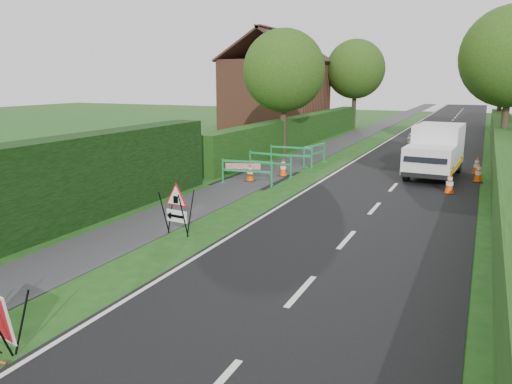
% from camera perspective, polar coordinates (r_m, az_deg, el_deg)
% --- Properties ---
extents(ground, '(120.00, 120.00, 0.00)m').
position_cam_1_polar(ground, '(10.20, -10.42, -10.87)').
color(ground, '#1B4513').
rests_on(ground, ground).
extents(road_surface, '(6.00, 90.00, 0.02)m').
position_cam_1_polar(road_surface, '(42.89, 20.65, 6.57)').
color(road_surface, black).
rests_on(road_surface, ground).
extents(footpath, '(2.00, 90.00, 0.02)m').
position_cam_1_polar(footpath, '(43.62, 13.39, 7.13)').
color(footpath, '#2D2D30').
rests_on(footpath, ground).
extents(hedge_west_far, '(1.00, 24.00, 1.80)m').
position_cam_1_polar(hedge_west_far, '(31.65, 5.09, 5.39)').
color(hedge_west_far, '#14380F').
rests_on(hedge_west_far, ground).
extents(hedge_east, '(1.20, 50.00, 1.50)m').
position_cam_1_polar(hedge_east, '(23.96, 26.68, 1.68)').
color(hedge_east, '#14380F').
rests_on(hedge_east, ground).
extents(house_west, '(7.50, 7.40, 7.88)m').
position_cam_1_polar(house_west, '(40.67, 2.27, 11.16)').
color(house_west, brown).
rests_on(house_west, ground).
extents(tree_nw, '(4.40, 4.40, 6.70)m').
position_cam_1_polar(tree_nw, '(27.51, 3.21, 13.67)').
color(tree_nw, '#2D2116').
rests_on(tree_nw, ground).
extents(tree_ne, '(5.20, 5.20, 7.79)m').
position_cam_1_polar(tree_ne, '(29.63, 27.20, 13.60)').
color(tree_ne, '#2D2116').
rests_on(tree_ne, ground).
extents(tree_fw, '(4.80, 4.80, 7.24)m').
position_cam_1_polar(tree_fw, '(42.80, 11.30, 13.60)').
color(tree_fw, '#2D2116').
rests_on(tree_fw, ground).
extents(tree_fe, '(4.20, 4.20, 6.33)m').
position_cam_1_polar(tree_fe, '(45.60, 26.35, 11.72)').
color(tree_fe, '#2D2116').
rests_on(tree_fe, ground).
extents(triangle_sign, '(0.90, 0.90, 1.20)m').
position_cam_1_polar(triangle_sign, '(13.23, -9.21, -1.49)').
color(triangle_sign, black).
rests_on(triangle_sign, ground).
extents(works_van, '(2.11, 4.80, 2.14)m').
position_cam_1_polar(works_van, '(22.46, 19.85, 4.56)').
color(works_van, silver).
rests_on(works_van, ground).
extents(traffic_cone_0, '(0.38, 0.38, 0.79)m').
position_cam_1_polar(traffic_cone_0, '(19.25, 21.27, 0.94)').
color(traffic_cone_0, black).
rests_on(traffic_cone_0, ground).
extents(traffic_cone_1, '(0.38, 0.38, 0.79)m').
position_cam_1_polar(traffic_cone_1, '(21.86, 24.09, 2.03)').
color(traffic_cone_1, black).
rests_on(traffic_cone_1, ground).
extents(traffic_cone_2, '(0.38, 0.38, 0.79)m').
position_cam_1_polar(traffic_cone_2, '(23.58, 23.91, 2.76)').
color(traffic_cone_2, black).
rests_on(traffic_cone_2, ground).
extents(traffic_cone_3, '(0.38, 0.38, 0.79)m').
position_cam_1_polar(traffic_cone_3, '(20.14, -0.68, 2.32)').
color(traffic_cone_3, black).
rests_on(traffic_cone_3, ground).
extents(traffic_cone_4, '(0.38, 0.38, 0.79)m').
position_cam_1_polar(traffic_cone_4, '(21.24, 3.13, 2.85)').
color(traffic_cone_4, black).
rests_on(traffic_cone_4, ground).
extents(ped_barrier_0, '(2.09, 0.65, 1.00)m').
position_cam_1_polar(ped_barrier_0, '(19.45, -1.04, 2.65)').
color(ped_barrier_0, '#198C46').
rests_on(ped_barrier_0, ground).
extents(ped_barrier_1, '(2.08, 0.56, 1.00)m').
position_cam_1_polar(ped_barrier_1, '(21.40, 1.63, 3.58)').
color(ped_barrier_1, '#198C46').
rests_on(ped_barrier_1, ground).
extents(ped_barrier_2, '(2.08, 0.47, 1.00)m').
position_cam_1_polar(ped_barrier_2, '(23.54, 4.05, 4.40)').
color(ped_barrier_2, '#198C46').
rests_on(ped_barrier_2, ground).
extents(ped_barrier_3, '(0.72, 2.09, 1.00)m').
position_cam_1_polar(ped_barrier_3, '(24.20, 6.71, 4.57)').
color(ped_barrier_3, '#198C46').
rests_on(ped_barrier_3, ground).
extents(redwhite_plank, '(1.45, 0.47, 0.25)m').
position_cam_1_polar(redwhite_plank, '(21.20, -1.49, 1.77)').
color(redwhite_plank, red).
rests_on(redwhite_plank, ground).
extents(litter_can, '(0.12, 0.07, 0.07)m').
position_cam_1_polar(litter_can, '(8.48, -26.86, -17.30)').
color(litter_can, '#BF7F4C').
rests_on(litter_can, ground).
extents(hatchback_car, '(2.90, 4.22, 1.33)m').
position_cam_1_polar(hatchback_car, '(34.25, 19.43, 6.40)').
color(hatchback_car, silver).
rests_on(hatchback_car, ground).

